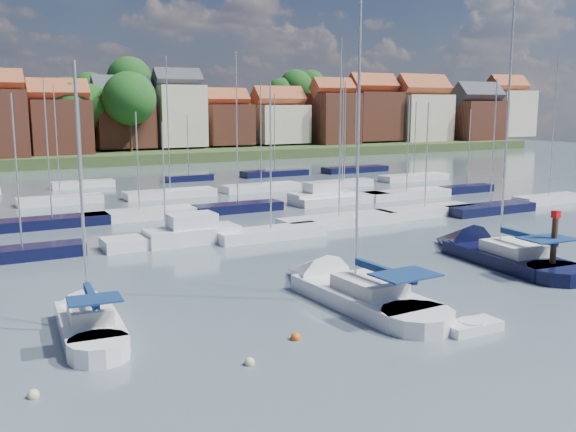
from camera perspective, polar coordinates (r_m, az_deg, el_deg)
ground at (r=69.06m, az=-10.07°, el=1.20°), size 260.00×260.00×0.00m
sailboat_left at (r=31.60m, az=-17.41°, el=-8.87°), size 3.31×9.79×13.16m
sailboat_centre at (r=35.25m, az=4.76°, el=-6.52°), size 4.17×13.44×17.95m
sailboat_navy at (r=45.58m, az=17.18°, el=-3.14°), size 4.76×13.93×18.84m
tender at (r=31.01m, az=16.03°, el=-9.43°), size 2.79×1.33×0.60m
timber_piling at (r=41.81m, az=22.46°, el=-3.65°), size 0.40×0.40×6.31m
buoy_a at (r=25.37m, az=-21.68°, el=-14.78°), size 0.43×0.43×0.43m
buoy_b at (r=26.39m, az=-3.43°, el=-13.07°), size 0.42×0.42×0.42m
buoy_c at (r=28.94m, az=0.68°, el=-10.93°), size 0.47×0.47×0.47m
buoy_d at (r=33.21m, az=13.82°, el=-8.44°), size 0.47×0.47×0.47m
buoy_e at (r=39.35m, az=7.07°, el=-5.33°), size 0.53×0.53×0.53m
marina_field at (r=65.12m, az=-7.13°, el=1.13°), size 79.62×41.41×15.93m
far_shore_town at (r=159.38m, az=-20.06°, el=7.29°), size 212.46×90.00×22.27m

